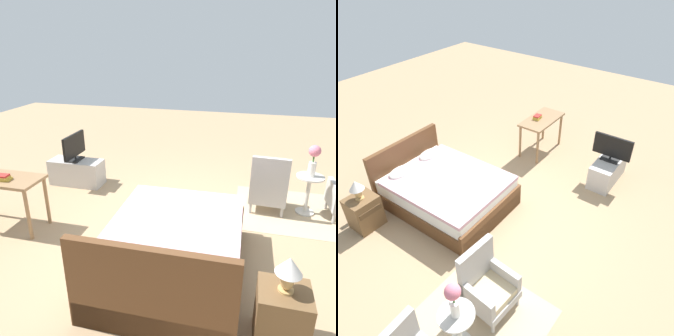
% 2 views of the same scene
% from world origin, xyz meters
% --- Properties ---
extents(ground_plane, '(16.00, 16.00, 0.00)m').
position_xyz_m(ground_plane, '(0.00, 0.00, 0.00)').
color(ground_plane, '#A38460').
extents(bed, '(1.53, 2.03, 0.96)m').
position_xyz_m(bed, '(-0.17, 1.04, 0.30)').
color(bed, brown).
rests_on(bed, ground_plane).
extents(armchair_by_window_right, '(0.57, 0.57, 0.92)m').
position_xyz_m(armchair_by_window_right, '(-1.24, -0.76, 0.38)').
color(armchair_by_window_right, '#ADA8A3').
rests_on(armchair_by_window_right, floor_rug).
extents(side_table, '(0.40, 0.40, 0.61)m').
position_xyz_m(side_table, '(-1.82, -0.82, 0.39)').
color(side_table, beige).
rests_on(side_table, ground_plane).
extents(flower_vase, '(0.17, 0.17, 0.48)m').
position_xyz_m(flower_vase, '(-1.82, -0.82, 0.91)').
color(flower_vase, silver).
rests_on(flower_vase, side_table).
extents(nightstand, '(0.44, 0.41, 0.55)m').
position_xyz_m(nightstand, '(-1.30, 1.69, 0.28)').
color(nightstand, brown).
rests_on(nightstand, ground_plane).
extents(table_lamp, '(0.22, 0.22, 0.33)m').
position_xyz_m(table_lamp, '(-1.30, 1.69, 0.77)').
color(table_lamp, tan).
rests_on(table_lamp, nightstand).
extents(tv_stand, '(0.96, 0.40, 0.46)m').
position_xyz_m(tv_stand, '(2.12, -0.95, 0.23)').
color(tv_stand, '#B7B2AD').
rests_on(tv_stand, ground_plane).
extents(tv_flatscreen, '(0.20, 0.70, 0.48)m').
position_xyz_m(tv_flatscreen, '(2.12, -0.95, 0.71)').
color(tv_flatscreen, black).
rests_on(tv_flatscreen, tv_stand).
extents(vanity_desk, '(1.04, 0.52, 0.76)m').
position_xyz_m(vanity_desk, '(2.29, 0.63, 0.64)').
color(vanity_desk, '#8E6B47').
rests_on(vanity_desk, ground_plane).
extents(book_stack, '(0.23, 0.16, 0.08)m').
position_xyz_m(book_stack, '(2.23, 0.71, 0.79)').
color(book_stack, '#B79333').
rests_on(book_stack, vanity_desk).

